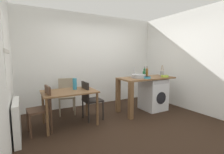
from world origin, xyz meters
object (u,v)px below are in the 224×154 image
(chair_spare_by_wall, at_px, (66,94))
(vase, at_px, (75,84))
(utensil_crock, at_px, (162,73))
(washing_machine, at_px, (153,94))
(colander, at_px, (165,76))
(chair_opposite, at_px, (90,98))
(mixing_bowl, at_px, (147,77))
(chair_person_seat, at_px, (43,106))
(dining_table, at_px, (69,95))
(bottle_tall_green, at_px, (144,74))
(bottle_clear_small, at_px, (147,72))
(bottle_squat_brown, at_px, (144,72))

(chair_spare_by_wall, xyz_separation_m, vase, (0.04, -0.67, 0.36))
(utensil_crock, relative_size, vase, 1.20)
(washing_machine, distance_m, colander, 0.59)
(utensil_crock, bearing_deg, chair_opposite, 177.50)
(mixing_bowl, height_order, utensil_crock, utensil_crock)
(chair_person_seat, xyz_separation_m, washing_machine, (2.84, -0.01, -0.08))
(chair_spare_by_wall, xyz_separation_m, utensil_crock, (2.55, -0.82, 0.48))
(dining_table, xyz_separation_m, colander, (2.48, -0.32, 0.31))
(bottle_tall_green, bearing_deg, bottle_clear_small, 32.54)
(bottle_squat_brown, relative_size, utensil_crock, 0.88)
(dining_table, xyz_separation_m, utensil_crock, (2.66, -0.05, 0.35))
(chair_person_seat, bearing_deg, vase, -79.59)
(chair_spare_by_wall, relative_size, bottle_squat_brown, 3.43)
(vase, bearing_deg, utensil_crock, -3.36)
(dining_table, height_order, bottle_squat_brown, bottle_squat_brown)
(chair_opposite, height_order, mixing_bowl, mixing_bowl)
(bottle_clear_small, distance_m, vase, 2.13)
(mixing_bowl, bearing_deg, chair_opposite, 166.22)
(chair_opposite, distance_m, bottle_squat_brown, 1.79)
(chair_person_seat, bearing_deg, chair_spare_by_wall, -42.38)
(washing_machine, xyz_separation_m, vase, (-2.14, 0.20, 0.43))
(bottle_clear_small, relative_size, mixing_bowl, 1.48)
(washing_machine, bearing_deg, chair_opposite, 175.35)
(dining_table, height_order, washing_machine, washing_machine)
(bottle_squat_brown, height_order, colander, bottle_squat_brown)
(chair_person_seat, xyz_separation_m, bottle_clear_small, (2.82, 0.25, 0.53))
(chair_person_seat, bearing_deg, dining_table, -85.41)
(chair_person_seat, height_order, bottle_squat_brown, bottle_squat_brown)
(bottle_tall_green, height_order, utensil_crock, utensil_crock)
(mixing_bowl, bearing_deg, washing_machine, 25.87)
(chair_opposite, bearing_deg, chair_spare_by_wall, -154.88)
(chair_spare_by_wall, bearing_deg, mixing_bowl, 159.27)
(chair_person_seat, xyz_separation_m, vase, (0.70, 0.19, 0.36))
(chair_opposite, distance_m, utensil_crock, 2.24)
(vase, bearing_deg, mixing_bowl, -12.90)
(chair_person_seat, bearing_deg, colander, -99.35)
(washing_machine, xyz_separation_m, utensil_crock, (0.37, 0.05, 0.56))
(bottle_clear_small, height_order, mixing_bowl, bottle_clear_small)
(bottle_tall_green, height_order, mixing_bowl, bottle_tall_green)
(chair_person_seat, relative_size, bottle_tall_green, 4.71)
(dining_table, xyz_separation_m, vase, (0.15, 0.10, 0.22))
(washing_machine, bearing_deg, utensil_crock, 8.10)
(chair_person_seat, relative_size, utensil_crock, 3.00)
(mixing_bowl, xyz_separation_m, vase, (-1.73, 0.40, -0.08))
(dining_table, xyz_separation_m, washing_machine, (2.29, -0.10, -0.21))
(bottle_tall_green, distance_m, bottle_clear_small, 0.27)
(bottle_tall_green, xyz_separation_m, vase, (-1.90, 0.08, -0.14))
(washing_machine, height_order, mixing_bowl, mixing_bowl)
(washing_machine, distance_m, utensil_crock, 0.67)
(bottle_tall_green, relative_size, utensil_crock, 0.64)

